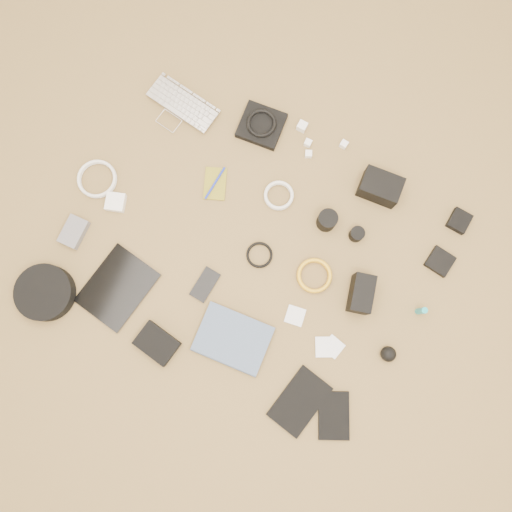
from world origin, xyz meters
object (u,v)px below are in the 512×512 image
at_px(dslr_camera, 380,187).
at_px(tablet, 118,288).
at_px(laptop, 177,112).
at_px(paperback, 223,364).
at_px(phone, 205,285).
at_px(headphone_case, 45,293).

distance_m(dslr_camera, tablet, 1.04).
bearing_deg(tablet, laptop, 109.27).
bearing_deg(paperback, tablet, 77.25).
xyz_separation_m(laptop, tablet, (0.09, -0.71, -0.01)).
bearing_deg(paperback, phone, 35.79).
distance_m(laptop, tablet, 0.71).
bearing_deg(dslr_camera, laptop, 179.79).
relative_size(headphone_case, paperback, 0.82).
relative_size(dslr_camera, tablet, 0.56).
height_order(dslr_camera, paperback, dslr_camera).
distance_m(laptop, dslr_camera, 0.83).
relative_size(tablet, paperback, 1.04).
bearing_deg(phone, dslr_camera, 59.97).
bearing_deg(phone, headphone_case, -145.89).
height_order(headphone_case, paperback, headphone_case).
bearing_deg(tablet, dslr_camera, 56.65).
distance_m(laptop, phone, 0.68).
bearing_deg(headphone_case, tablet, 28.16).
relative_size(phone, paperback, 0.48).
bearing_deg(phone, tablet, -147.04).
height_order(phone, paperback, paperback).
bearing_deg(dslr_camera, tablet, -137.09).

